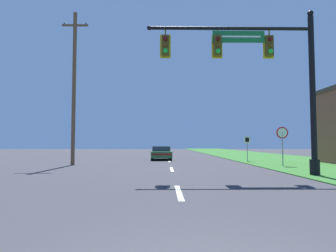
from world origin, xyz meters
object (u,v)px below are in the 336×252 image
Objects in this scene: car_ahead at (161,153)px; utility_pole_near at (74,85)px; signal_mast at (267,72)px; route_sign_post at (247,143)px; stop_sign at (282,137)px.

utility_pole_near reaches higher than car_ahead.
route_sign_post is at bearing 79.39° from signal_mast.
route_sign_post is 0.19× the size of utility_pole_near.
car_ahead is 7.76m from route_sign_post.
signal_mast is 15.32m from car_ahead.
utility_pole_near is at bearing 147.69° from signal_mast.
utility_pole_near is (-13.85, 1.25, 3.59)m from stop_sign.
route_sign_post is (2.00, 10.69, -3.21)m from signal_mast.
route_sign_post is at bearing 100.06° from stop_sign.
stop_sign is 0.24× the size of utility_pole_near.
route_sign_post is at bearing 16.15° from utility_pole_near.
utility_pole_near is at bearing -163.85° from route_sign_post.
utility_pole_near is at bearing 174.84° from stop_sign.
stop_sign is at bearing -79.94° from route_sign_post.
signal_mast reaches higher than car_ahead.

